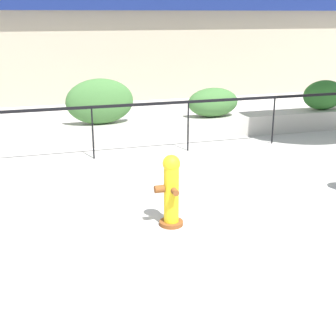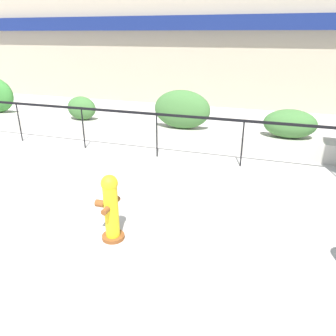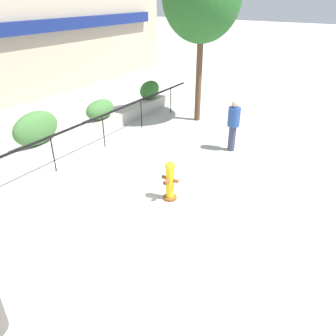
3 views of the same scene
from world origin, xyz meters
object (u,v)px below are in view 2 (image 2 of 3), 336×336
(hedge_bush_1, at_px, (82,108))
(hedge_bush_3, at_px, (290,124))
(hedge_bush_2, at_px, (182,109))
(fire_hydrant, at_px, (111,207))

(hedge_bush_1, xyz_separation_m, hedge_bush_3, (6.03, 0.00, 0.01))
(hedge_bush_1, distance_m, hedge_bush_2, 3.20)
(hedge_bush_1, relative_size, fire_hydrant, 0.85)
(hedge_bush_2, distance_m, hedge_bush_3, 2.84)
(hedge_bush_1, relative_size, hedge_bush_2, 0.58)
(hedge_bush_3, bearing_deg, hedge_bush_2, 180.00)
(hedge_bush_1, bearing_deg, hedge_bush_3, 0.00)
(hedge_bush_3, height_order, fire_hydrant, hedge_bush_3)
(hedge_bush_2, relative_size, hedge_bush_3, 1.21)
(hedge_bush_1, bearing_deg, hedge_bush_2, 0.00)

